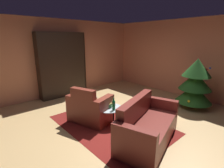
% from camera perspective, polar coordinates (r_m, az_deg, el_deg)
% --- Properties ---
extents(ground_plane, '(7.83, 7.83, 0.00)m').
position_cam_1_polar(ground_plane, '(4.35, 1.37, -12.77)').
color(ground_plane, tan).
extents(wall_back, '(6.16, 0.06, 2.69)m').
position_cam_1_polar(wall_back, '(6.59, 23.17, 7.86)').
color(wall_back, '#D6815A').
rests_on(wall_back, ground).
extents(wall_left, '(0.06, 6.64, 2.69)m').
position_cam_1_polar(wall_left, '(6.47, -17.43, 8.27)').
color(wall_left, '#D6815A').
rests_on(wall_left, ground).
extents(area_rug, '(2.83, 1.92, 0.01)m').
position_cam_1_polar(area_rug, '(4.26, -0.36, -13.37)').
color(area_rug, maroon).
rests_on(area_rug, ground).
extents(bookshelf_unit, '(0.36, 1.69, 2.23)m').
position_cam_1_polar(bookshelf_unit, '(6.33, -15.27, 5.92)').
color(bookshelf_unit, black).
rests_on(bookshelf_unit, ground).
extents(armchair_red, '(1.16, 0.96, 0.91)m').
position_cam_1_polar(armchair_red, '(4.33, -7.46, -8.32)').
color(armchair_red, maroon).
rests_on(armchair_red, ground).
extents(couch_red, '(1.26, 1.87, 0.87)m').
position_cam_1_polar(couch_red, '(3.62, 11.67, -13.79)').
color(couch_red, maroon).
rests_on(couch_red, ground).
extents(coffee_table, '(0.63, 0.63, 0.40)m').
position_cam_1_polar(coffee_table, '(4.20, -1.00, -8.42)').
color(coffee_table, black).
rests_on(coffee_table, ground).
extents(book_stack_on_table, '(0.24, 0.19, 0.12)m').
position_cam_1_polar(book_stack_on_table, '(4.19, -1.63, -6.98)').
color(book_stack_on_table, '#335882').
rests_on(book_stack_on_table, coffee_table).
extents(bottle_on_table, '(0.07, 0.07, 0.30)m').
position_cam_1_polar(bottle_on_table, '(4.01, 0.58, -7.07)').
color(bottle_on_table, '#0F5B2C').
rests_on(bottle_on_table, coffee_table).
extents(decorated_tree, '(1.02, 1.02, 1.48)m').
position_cam_1_polar(decorated_tree, '(5.58, 26.07, 0.36)').
color(decorated_tree, brown).
rests_on(decorated_tree, ground).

